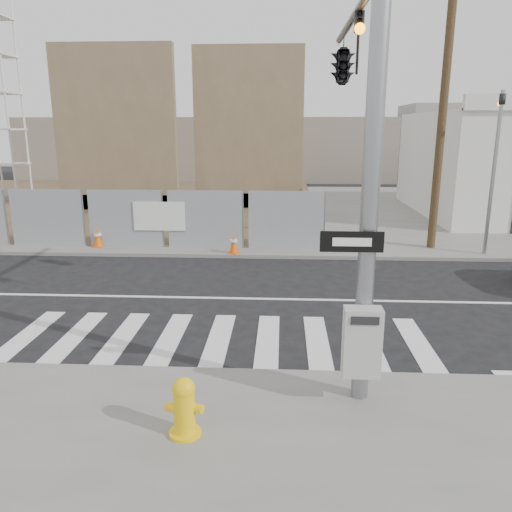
{
  "coord_description": "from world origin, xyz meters",
  "views": [
    {
      "loc": [
        1.26,
        -11.9,
        4.18
      ],
      "look_at": [
        0.68,
        -1.1,
        1.4
      ],
      "focal_mm": 35.0,
      "sensor_mm": 36.0,
      "label": 1
    }
  ],
  "objects_px": {
    "traffic_cone_c": "(98,238)",
    "traffic_cone_d": "(234,244)",
    "fire_hydrant": "(184,407)",
    "signal_pole": "(350,95)"
  },
  "relations": [
    {
      "from": "traffic_cone_c",
      "to": "traffic_cone_d",
      "type": "relative_size",
      "value": 1.03
    },
    {
      "from": "fire_hydrant",
      "to": "traffic_cone_c",
      "type": "relative_size",
      "value": 1.23
    },
    {
      "from": "signal_pole",
      "to": "traffic_cone_c",
      "type": "bearing_deg",
      "value": 138.01
    },
    {
      "from": "signal_pole",
      "to": "fire_hydrant",
      "type": "height_order",
      "value": "signal_pole"
    },
    {
      "from": "signal_pole",
      "to": "traffic_cone_d",
      "type": "bearing_deg",
      "value": 114.42
    },
    {
      "from": "fire_hydrant",
      "to": "signal_pole",
      "type": "bearing_deg",
      "value": 77.81
    },
    {
      "from": "signal_pole",
      "to": "traffic_cone_d",
      "type": "relative_size",
      "value": 10.57
    },
    {
      "from": "traffic_cone_c",
      "to": "signal_pole",
      "type": "bearing_deg",
      "value": -41.99
    },
    {
      "from": "signal_pole",
      "to": "traffic_cone_d",
      "type": "height_order",
      "value": "signal_pole"
    },
    {
      "from": "fire_hydrant",
      "to": "traffic_cone_d",
      "type": "bearing_deg",
      "value": 112.41
    }
  ]
}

